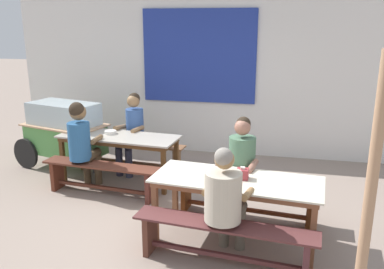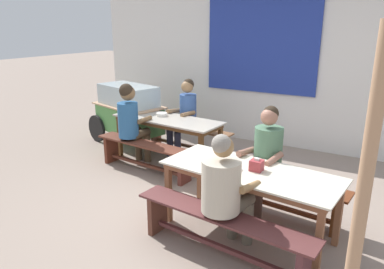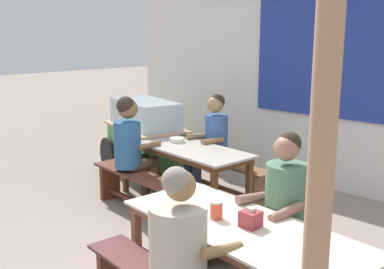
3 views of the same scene
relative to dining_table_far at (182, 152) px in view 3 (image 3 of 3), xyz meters
The scene contains 15 objects.
ground_plane 1.65m from the dining_table_far, 44.05° to the right, with size 40.00×40.00×0.00m, color gray.
backdrop_wall 2.29m from the dining_table_far, 58.80° to the left, with size 7.42×0.23×3.01m.
dining_table_far is the anchor object (origin of this frame).
dining_table_near 2.35m from the dining_table_far, 34.79° to the right, with size 1.89×0.91×0.72m.
bench_far_back 0.64m from the dining_table_far, 85.11° to the left, with size 1.70×0.41×0.46m.
bench_far_front 0.64m from the dining_table_far, 94.89° to the right, with size 1.73×0.44×0.46m.
bench_near_back 2.16m from the dining_table_far, 21.89° to the right, with size 1.80×0.47×0.46m.
food_cart 1.18m from the dining_table_far, 161.21° to the left, with size 1.78×1.10×1.10m.
person_center_facing 0.47m from the dining_table_far, 84.93° to the left, with size 0.45×0.56×1.28m.
person_right_near_table 2.09m from the dining_table_far, 24.01° to the right, with size 0.49×0.54×1.29m.
person_near_front 2.60m from the dining_table_far, 44.12° to the right, with size 0.51×0.61×1.24m.
person_left_back_turned 0.59m from the dining_table_far, 128.89° to the right, with size 0.42×0.54×1.32m.
tissue_box 2.39m from the dining_table_far, 33.62° to the right, with size 0.12×0.12×0.13m.
condiment_jar 2.21m from the dining_table_far, 38.52° to the right, with size 0.09×0.09×0.13m.
soup_bowl 0.21m from the dining_table_far, 154.68° to the left, with size 0.18×0.18×0.05m, color silver.
Camera 3 is at (2.64, -2.64, 1.99)m, focal length 43.28 mm.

